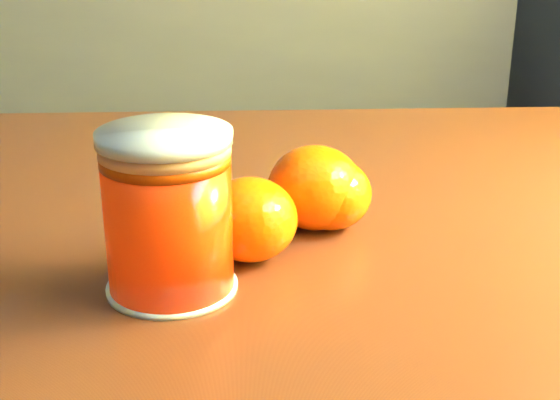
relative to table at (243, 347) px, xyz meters
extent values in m
cube|color=#612E18|center=(0.00, 0.00, 0.08)|extent=(1.12, 0.86, 0.04)
cylinder|color=#FF2C05|center=(-0.06, -0.08, 0.14)|extent=(0.08, 0.08, 0.09)
cylinder|color=#E3945C|center=(-0.06, -0.08, 0.19)|extent=(0.08, 0.08, 0.01)
cylinder|color=silver|center=(-0.06, -0.08, 0.20)|extent=(0.08, 0.08, 0.01)
ellipsoid|color=#FF5805|center=(0.07, 0.00, 0.13)|extent=(0.07, 0.07, 0.05)
ellipsoid|color=#FF5805|center=(0.06, 0.00, 0.13)|extent=(0.07, 0.07, 0.06)
ellipsoid|color=#FF5805|center=(0.00, -0.04, 0.13)|extent=(0.07, 0.07, 0.06)
camera|label=1|loc=(-0.08, -0.53, 0.33)|focal=50.00mm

